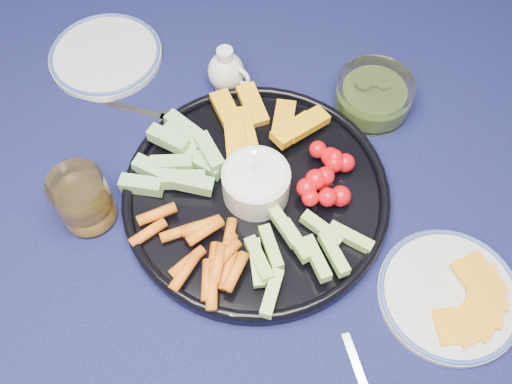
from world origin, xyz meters
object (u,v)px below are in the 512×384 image
(creamer_pitcher, at_px, (227,72))
(pickle_bowl, at_px, (373,97))
(juice_tumbler, at_px, (84,202))
(cheese_plate, at_px, (450,294))
(dining_table, at_px, (291,187))
(crudite_platter, at_px, (254,191))
(side_plate_extra, at_px, (106,55))

(creamer_pitcher, relative_size, pickle_bowl, 0.68)
(pickle_bowl, bearing_deg, juice_tumbler, -138.38)
(juice_tumbler, bearing_deg, cheese_plate, 2.64)
(juice_tumbler, bearing_deg, creamer_pitcher, 68.19)
(dining_table, bearing_deg, pickle_bowl, 54.99)
(crudite_platter, distance_m, side_plate_extra, 0.38)
(creamer_pitcher, bearing_deg, side_plate_extra, 179.99)
(crudite_platter, distance_m, cheese_plate, 0.31)
(cheese_plate, height_order, juice_tumbler, juice_tumbler)
(dining_table, height_order, creamer_pitcher, creamer_pitcher)
(juice_tumbler, height_order, side_plate_extra, juice_tumbler)
(pickle_bowl, relative_size, side_plate_extra, 0.63)
(dining_table, xyz_separation_m, cheese_plate, (0.26, -0.16, 0.10))
(dining_table, distance_m, creamer_pitcher, 0.22)
(crudite_platter, bearing_deg, pickle_bowl, 58.65)
(dining_table, distance_m, cheese_plate, 0.32)
(creamer_pitcher, xyz_separation_m, juice_tumbler, (-0.12, -0.29, 0.00))
(dining_table, bearing_deg, creamer_pitcher, 143.12)
(cheese_plate, bearing_deg, dining_table, 148.49)
(crudite_platter, relative_size, creamer_pitcher, 4.67)
(creamer_pitcher, bearing_deg, juice_tumbler, -111.81)
(creamer_pitcher, distance_m, cheese_plate, 0.49)
(pickle_bowl, height_order, cheese_plate, pickle_bowl)
(dining_table, xyz_separation_m, side_plate_extra, (-0.37, 0.11, 0.10))
(side_plate_extra, bearing_deg, juice_tumbler, -70.06)
(creamer_pitcher, distance_m, juice_tumbler, 0.32)
(dining_table, xyz_separation_m, pickle_bowl, (0.09, 0.14, 0.11))
(dining_table, height_order, side_plate_extra, side_plate_extra)
(creamer_pitcher, relative_size, side_plate_extra, 0.43)
(creamer_pitcher, xyz_separation_m, cheese_plate, (0.41, -0.27, -0.03))
(creamer_pitcher, bearing_deg, crudite_platter, -61.63)
(dining_table, bearing_deg, juice_tumbler, -145.23)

